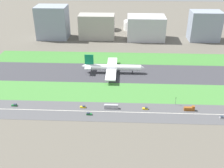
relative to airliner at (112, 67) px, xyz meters
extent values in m
plane|color=#5B564C|center=(1.87, 0.00, -6.23)|extent=(800.00, 800.00, 0.00)
cube|color=#38383D|center=(1.87, 0.00, -6.18)|extent=(280.00, 46.00, 0.10)
cube|color=#3D7A33|center=(1.87, 41.00, -6.18)|extent=(280.00, 36.00, 0.10)
cube|color=#427F38|center=(1.87, -41.00, -6.18)|extent=(280.00, 36.00, 0.10)
cube|color=#4C4C4F|center=(1.87, -73.00, -6.18)|extent=(280.00, 28.00, 0.10)
cube|color=silver|center=(1.87, -73.00, -6.13)|extent=(266.00, 0.50, 0.01)
cylinder|color=white|center=(1.68, 0.00, 0.07)|extent=(56.00, 6.00, 6.00)
cone|color=white|center=(31.68, 0.00, 0.07)|extent=(4.00, 5.70, 5.70)
cone|color=white|center=(-28.82, 0.00, 0.87)|extent=(5.00, 5.40, 5.40)
cube|color=#0C724C|center=(-23.32, 0.00, 8.07)|extent=(9.00, 0.80, 11.00)
cube|color=white|center=(-24.32, 0.00, 1.07)|extent=(6.00, 16.00, 0.60)
cube|color=white|center=(-0.32, 15.00, -1.13)|extent=(10.00, 26.00, 1.00)
cylinder|color=gray|center=(0.68, 9.00, -3.33)|extent=(5.00, 3.20, 3.20)
cube|color=white|center=(-0.32, -15.00, -1.13)|extent=(10.00, 26.00, 1.00)
cylinder|color=gray|center=(0.68, -9.00, -3.33)|extent=(5.00, 3.20, 3.20)
cylinder|color=black|center=(21.28, 0.00, -4.53)|extent=(1.00, 1.00, 3.20)
cylinder|color=black|center=(-2.32, 3.50, -4.53)|extent=(1.00, 1.00, 3.20)
cylinder|color=black|center=(-2.32, -3.50, -4.53)|extent=(1.00, 1.00, 3.20)
cube|color=#19662D|center=(-14.25, -78.00, -5.58)|extent=(4.40, 1.80, 1.10)
cube|color=#333D4C|center=(-15.05, -78.00, -4.58)|extent=(2.20, 1.66, 0.90)
cube|color=yellow|center=(-20.68, -68.00, -5.58)|extent=(4.40, 1.80, 1.10)
cube|color=#333D4C|center=(-19.88, -68.00, -4.58)|extent=(2.20, 1.66, 0.90)
cube|color=#19662D|center=(-77.82, -68.00, -5.58)|extent=(4.40, 1.80, 1.10)
cube|color=#333D4C|center=(-77.02, -68.00, -4.58)|extent=(2.20, 1.66, 0.90)
cube|color=yellow|center=(30.21, -68.00, -5.58)|extent=(4.40, 1.80, 1.10)
cube|color=#333D4C|center=(31.01, -68.00, -4.58)|extent=(2.20, 1.66, 0.90)
cube|color=brown|center=(65.41, -68.00, -4.73)|extent=(8.40, 2.50, 2.80)
cube|color=brown|center=(68.61, -68.00, -2.73)|extent=(2.00, 2.30, 1.20)
cube|color=#99999E|center=(89.11, -78.00, -5.58)|extent=(4.40, 1.80, 1.10)
cube|color=#333D4C|center=(88.31, -78.00, -4.58)|extent=(2.20, 1.66, 0.90)
cube|color=#99999E|center=(2.52, -68.00, -4.63)|extent=(11.60, 2.50, 3.00)
cube|color=#99999E|center=(2.62, -68.00, -2.88)|extent=(10.80, 2.30, 0.50)
cylinder|color=#4C4C51|center=(55.72, -60.00, -3.13)|extent=(0.24, 0.24, 6.00)
cube|color=black|center=(55.72, -60.00, 0.47)|extent=(0.36, 0.36, 1.20)
sphere|color=#19D826|center=(55.72, -60.20, 0.77)|extent=(0.24, 0.24, 0.24)
cube|color=gray|center=(-88.13, 114.00, 16.13)|extent=(42.13, 31.12, 44.71)
cube|color=#9E998E|center=(-26.36, 114.00, 10.61)|extent=(48.91, 24.04, 33.69)
cube|color=#B2B2B7|center=(41.94, 114.00, 9.87)|extent=(51.21, 33.97, 32.20)
cube|color=gray|center=(121.70, 114.00, 13.61)|extent=(40.64, 26.62, 39.69)
cylinder|color=silver|center=(-16.54, 159.00, 2.30)|extent=(25.69, 25.69, 17.06)
cylinder|color=silver|center=(22.88, 159.00, 0.83)|extent=(23.88, 23.88, 14.11)
camera|label=1|loc=(11.63, -251.65, 112.73)|focal=42.86mm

